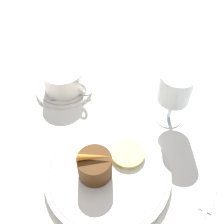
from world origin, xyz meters
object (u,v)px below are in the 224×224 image
at_px(dinner_plate, 108,173).
at_px(dessert_cake, 95,166).
at_px(coffee_cup, 63,79).
at_px(fork, 201,224).
at_px(wine_glass, 175,91).

xyz_separation_m(dinner_plate, dessert_cake, (-0.02, -0.02, 0.03)).
bearing_deg(coffee_cup, dinner_plate, -29.11).
bearing_deg(coffee_cup, fork, -14.94).
distance_m(dinner_plate, coffee_cup, 0.26).
xyz_separation_m(coffee_cup, fork, (0.41, -0.11, -0.04)).
distance_m(coffee_cup, wine_glass, 0.27).
relative_size(wine_glass, dessert_cake, 2.00).
xyz_separation_m(dinner_plate, wine_glass, (0.03, 0.20, 0.08)).
relative_size(dinner_plate, fork, 1.23).
bearing_deg(coffee_cup, dessert_cake, -34.11).
distance_m(coffee_cup, dessert_cake, 0.25).
bearing_deg(dinner_plate, dessert_cake, -136.93).
height_order(dinner_plate, fork, dinner_plate).
height_order(dinner_plate, dessert_cake, dessert_cake).
distance_m(fork, dessert_cake, 0.21).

